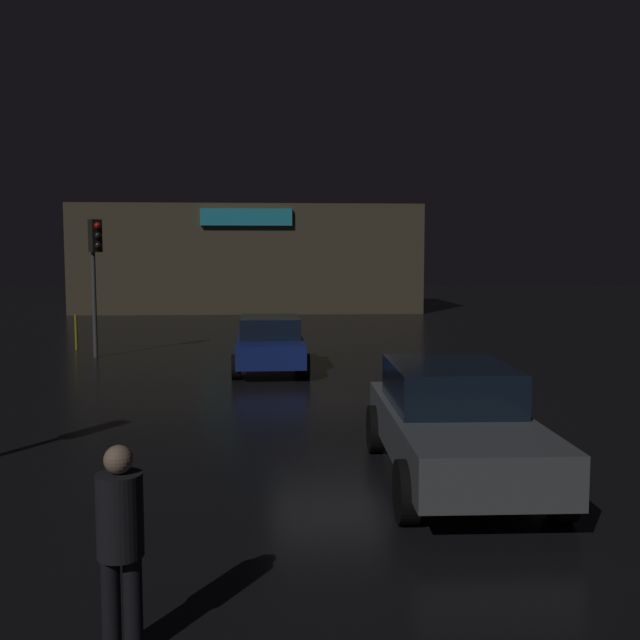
% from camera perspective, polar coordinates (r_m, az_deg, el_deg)
% --- Properties ---
extents(ground_plane, '(120.00, 120.00, 0.00)m').
position_cam_1_polar(ground_plane, '(14.46, 1.03, -6.73)').
color(ground_plane, black).
extents(store_building, '(18.86, 8.25, 5.87)m').
position_cam_1_polar(store_building, '(40.80, -5.75, 5.00)').
color(store_building, brown).
rests_on(store_building, ground).
extents(traffic_signal_cross_left, '(0.42, 0.42, 4.11)m').
position_cam_1_polar(traffic_signal_cross_left, '(21.64, -18.00, 5.00)').
color(traffic_signal_cross_left, '#595B60').
rests_on(traffic_signal_cross_left, ground).
extents(car_near, '(2.01, 4.29, 1.44)m').
position_cam_1_polar(car_near, '(18.43, -4.13, -1.84)').
color(car_near, navy).
rests_on(car_near, ground).
extents(car_far, '(2.03, 4.38, 1.53)m').
position_cam_1_polar(car_far, '(9.52, 10.88, -8.15)').
color(car_far, slate).
rests_on(car_far, ground).
extents(pedestrian, '(0.34, 0.34, 1.61)m').
position_cam_1_polar(pedestrian, '(5.50, -16.09, -16.68)').
color(pedestrian, black).
rests_on(pedestrian, ground).
extents(bollard_kerb_a, '(0.08, 0.08, 1.15)m').
position_cam_1_polar(bollard_kerb_a, '(23.92, -19.41, -0.94)').
color(bollard_kerb_a, gold).
rests_on(bollard_kerb_a, ground).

